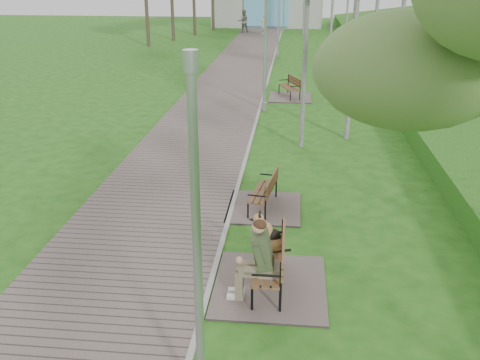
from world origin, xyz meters
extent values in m
cube|color=#6B5A57|center=(-1.75, 21.50, 0.02)|extent=(3.50, 67.00, 0.04)
cube|color=#999993|center=(0.00, 21.50, 0.03)|extent=(0.10, 67.00, 0.05)
cube|color=#9E9E99|center=(-1.50, 51.00, 2.00)|extent=(10.00, 5.00, 4.00)
cube|color=#5CA6CD|center=(-1.50, 48.40, 1.50)|extent=(4.00, 0.20, 2.60)
cube|color=#6B5A57|center=(1.05, 6.54, 0.02)|extent=(1.95, 2.16, 0.04)
cube|color=brown|center=(1.00, 6.54, 0.49)|extent=(0.51, 1.63, 0.04)
cube|color=brown|center=(1.26, 6.54, 0.78)|extent=(0.06, 1.62, 0.36)
cube|color=#6B5A57|center=(0.75, 9.79, 0.02)|extent=(1.67, 1.86, 0.04)
cube|color=brown|center=(0.70, 9.79, 0.42)|extent=(0.61, 1.44, 0.04)
cube|color=brown|center=(0.92, 9.76, 0.67)|extent=(0.24, 1.38, 0.31)
cube|color=#6B5A57|center=(1.15, 21.15, 0.02)|extent=(1.79, 1.99, 0.04)
cube|color=brown|center=(1.10, 21.15, 0.45)|extent=(0.97, 1.56, 0.04)
cube|color=brown|center=(1.32, 21.24, 0.72)|extent=(0.59, 1.40, 0.33)
cylinder|color=#A4A7AC|center=(0.34, 3.64, 2.17)|extent=(0.10, 0.10, 4.34)
cylinder|color=#A4A7AC|center=(0.34, 3.64, 4.39)|extent=(0.16, 0.16, 0.22)
cylinder|color=#A4A7AC|center=(0.19, 18.86, 0.17)|extent=(0.23, 0.23, 0.34)
cylinder|color=#A4A7AC|center=(0.19, 18.86, 2.82)|extent=(0.14, 0.14, 5.63)
cylinder|color=#A4A7AC|center=(0.19, 32.40, 0.17)|extent=(0.22, 0.22, 0.33)
cylinder|color=#A4A7AC|center=(0.19, 32.40, 2.77)|extent=(0.13, 0.13, 5.54)
cylinder|color=#A4A7AC|center=(0.15, 46.11, 0.13)|extent=(0.18, 0.18, 0.27)
cylinder|color=#A4A7AC|center=(0.15, 46.11, 2.21)|extent=(0.11, 0.11, 4.42)
imported|color=silver|center=(-1.40, 43.75, 0.82)|extent=(0.68, 0.53, 1.64)
imported|color=gray|center=(-3.20, 45.04, 0.94)|extent=(1.05, 0.90, 1.87)
cylinder|color=silver|center=(1.61, 14.49, 3.61)|extent=(0.16, 0.16, 7.23)
camera|label=1|loc=(1.35, -1.49, 5.23)|focal=40.00mm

